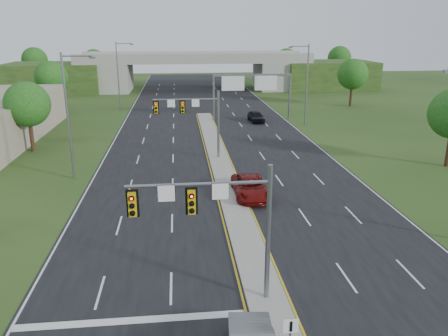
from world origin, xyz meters
name	(u,v)px	position (x,y,z in m)	size (l,w,h in m)	color
ground	(266,299)	(0.00, 0.00, 0.00)	(240.00, 240.00, 0.00)	#223F16
road	(211,136)	(0.00, 35.00, 0.01)	(24.00, 160.00, 0.02)	black
median	(220,163)	(0.00, 23.00, 0.10)	(2.00, 54.00, 0.16)	gray
lane_markings	(210,149)	(-0.60, 28.91, 0.02)	(23.72, 160.00, 0.01)	gold
signal_mast_near	(221,214)	(-2.26, -0.07, 4.73)	(6.62, 0.60, 7.00)	slate
signal_mast_far	(196,114)	(-2.26, 24.93, 4.73)	(6.62, 0.60, 7.00)	slate
keep_right_sign	(290,334)	(0.00, -4.53, 1.52)	(0.60, 0.13, 2.20)	slate
sign_gantry	(251,84)	(6.68, 44.92, 5.24)	(11.58, 0.44, 6.67)	slate
overpass	(195,73)	(0.00, 80.00, 3.55)	(80.00, 14.00, 8.10)	gray
lightpole_l_mid	(70,111)	(-13.30, 20.00, 6.10)	(2.85, 0.25, 11.00)	slate
lightpole_l_far	(119,73)	(-13.30, 55.00, 6.10)	(2.85, 0.25, 11.00)	slate
lightpole_r_far	(306,81)	(13.30, 40.00, 6.10)	(2.85, 0.25, 11.00)	slate
tree_l_near	(27,104)	(-20.00, 30.00, 5.18)	(4.80, 4.80, 7.60)	#382316
tree_l_mid	(51,77)	(-24.00, 55.00, 5.51)	(5.20, 5.20, 8.12)	#382316
tree_r_mid	(353,74)	(26.00, 55.00, 5.51)	(5.20, 5.20, 8.12)	#382316
tree_back_a	(35,60)	(-38.00, 94.00, 5.84)	(6.00, 6.00, 8.85)	#382316
tree_back_b	(94,61)	(-24.00, 94.00, 5.51)	(5.60, 5.60, 8.32)	#382316
tree_back_c	(286,60)	(24.00, 94.00, 5.51)	(5.60, 5.60, 8.32)	#382316
tree_back_d	(339,58)	(38.00, 94.00, 5.84)	(6.00, 6.00, 8.85)	#382316
car_far_a	(250,187)	(1.50, 13.94, 0.80)	(2.59, 5.62, 1.56)	#670D0A
car_far_c	(256,116)	(7.20, 43.29, 0.79)	(1.83, 4.54, 1.55)	black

